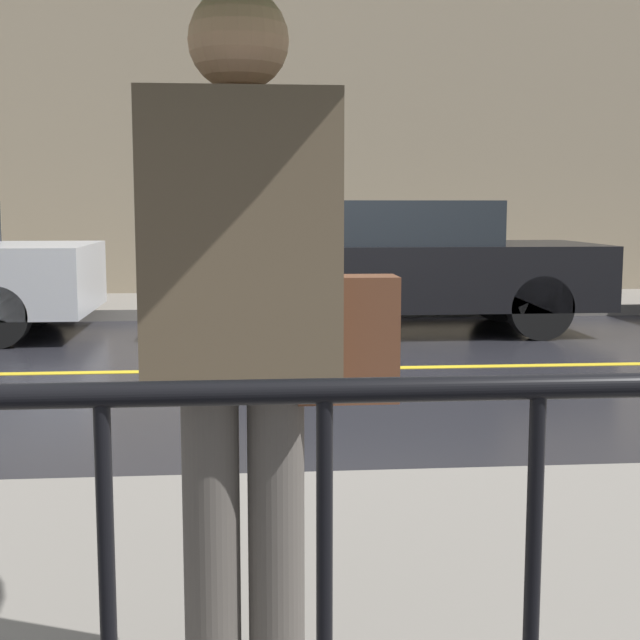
{
  "coord_description": "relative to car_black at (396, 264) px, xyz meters",
  "views": [
    {
      "loc": [
        -0.73,
        -7.4,
        1.38
      ],
      "look_at": [
        -0.36,
        -3.24,
        0.84
      ],
      "focal_mm": 50.0,
      "sensor_mm": 36.0,
      "label": 1
    }
  ],
  "objects": [
    {
      "name": "car_black",
      "position": [
        0.0,
        0.0,
        0.0
      ],
      "size": [
        4.3,
        1.76,
        1.43
      ],
      "color": "black",
      "rests_on": "ground_plane"
    },
    {
      "name": "lane_marking",
      "position": [
        -0.95,
        -2.24,
        -0.74
      ],
      "size": [
        25.2,
        0.12,
        0.01
      ],
      "color": "gold",
      "rests_on": "ground_plane"
    },
    {
      "name": "ground_plane",
      "position": [
        -0.95,
        -2.24,
        -0.74
      ],
      "size": [
        80.0,
        80.0,
        0.0
      ],
      "primitive_type": "plane",
      "color": "black"
    },
    {
      "name": "sidewalk_near",
      "position": [
        -0.95,
        -7.13,
        -0.67
      ],
      "size": [
        28.0,
        3.08,
        0.14
      ],
      "color": "slate",
      "rests_on": "ground_plane"
    },
    {
      "name": "sidewalk_far",
      "position": [
        -0.95,
        2.13,
        -0.67
      ],
      "size": [
        28.0,
        2.05,
        0.14
      ],
      "color": "slate",
      "rests_on": "ground_plane"
    },
    {
      "name": "building_storefront",
      "position": [
        -0.95,
        3.31,
        1.8
      ],
      "size": [
        28.0,
        0.3,
        5.08
      ],
      "color": "gray",
      "rests_on": "ground_plane"
    }
  ]
}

